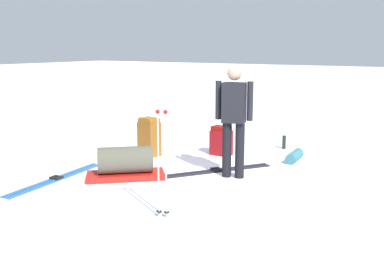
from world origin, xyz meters
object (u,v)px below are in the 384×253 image
at_px(ski_pair_far, 56,179).
at_px(ski_poles_planted_near, 162,158).
at_px(gear_sled, 125,164).
at_px(skier_standing, 234,116).
at_px(backpack_large_dark, 149,137).
at_px(sleeping_mat_rolled, 295,156).
at_px(ski_pair_near, 216,171).
at_px(backpack_bright, 221,141).
at_px(thermos_bottle, 284,142).

bearing_deg(ski_pair_far, ski_poles_planted_near, 171.03).
xyz_separation_m(ski_pair_far, gear_sled, (-0.83, -0.61, 0.21)).
height_order(skier_standing, gear_sled, skier_standing).
relative_size(ski_pair_far, ski_poles_planted_near, 1.51).
relative_size(backpack_large_dark, ski_poles_planted_near, 0.55).
bearing_deg(sleeping_mat_rolled, gear_sled, 52.42).
relative_size(ski_pair_near, backpack_bright, 3.12).
xyz_separation_m(ski_pair_near, ski_poles_planted_near, (-0.41, 2.04, 0.70)).
relative_size(skier_standing, thermos_bottle, 6.54).
xyz_separation_m(ski_pair_far, ski_poles_planted_near, (-2.23, 0.35, 0.70)).
bearing_deg(skier_standing, ski_poles_planted_near, 91.40).
xyz_separation_m(ski_pair_far, backpack_large_dark, (-0.26, -1.95, 0.33)).
relative_size(ski_pair_near, sleeping_mat_rolled, 3.04).
relative_size(ski_pair_near, ski_poles_planted_near, 1.31).
distance_m(ski_pair_near, sleeping_mat_rolled, 1.54).
xyz_separation_m(backpack_large_dark, gear_sled, (-0.57, 1.34, -0.12)).
bearing_deg(ski_pair_near, backpack_bright, -65.37).
bearing_deg(ski_pair_near, thermos_bottle, -99.02).
bearing_deg(sleeping_mat_rolled, ski_poles_planted_near, 82.70).
distance_m(backpack_large_dark, thermos_bottle, 2.65).
relative_size(backpack_large_dark, sleeping_mat_rolled, 1.28).
distance_m(skier_standing, backpack_large_dark, 2.05).
height_order(backpack_bright, sleeping_mat_rolled, backpack_bright).
bearing_deg(backpack_large_dark, skier_standing, 168.08).
xyz_separation_m(backpack_large_dark, thermos_bottle, (-1.89, -1.85, -0.21)).
bearing_deg(backpack_bright, gear_sled, 76.32).
height_order(ski_poles_planted_near, sleeping_mat_rolled, ski_poles_planted_near).
bearing_deg(gear_sled, ski_pair_near, -132.37).
bearing_deg(sleeping_mat_rolled, backpack_large_dark, 23.20).
bearing_deg(ski_poles_planted_near, thermos_bottle, -88.91).
distance_m(skier_standing, sleeping_mat_rolled, 1.74).
distance_m(ski_pair_near, backpack_bright, 1.15).
bearing_deg(skier_standing, gear_sled, 34.73).
height_order(ski_pair_far, gear_sled, gear_sled).
bearing_deg(backpack_bright, thermos_bottle, -126.33).
bearing_deg(sleeping_mat_rolled, ski_pair_near, 56.93).
xyz_separation_m(backpack_bright, gear_sled, (0.51, 2.09, -0.04)).
height_order(ski_pair_far, ski_poles_planted_near, ski_poles_planted_near).
relative_size(backpack_bright, sleeping_mat_rolled, 0.97).
distance_m(backpack_large_dark, gear_sled, 1.46).
bearing_deg(ski_poles_planted_near, backpack_bright, -73.89).
distance_m(skier_standing, ski_pair_far, 2.83).
bearing_deg(gear_sled, ski_pair_far, 36.29).
height_order(ski_pair_far, thermos_bottle, thermos_bottle).
xyz_separation_m(skier_standing, ski_pair_near, (0.37, -0.14, -0.94)).
height_order(backpack_bright, ski_poles_planted_near, ski_poles_planted_near).
distance_m(ski_poles_planted_near, gear_sled, 1.76).
distance_m(ski_pair_far, gear_sled, 1.06).
distance_m(ski_pair_near, ski_poles_planted_near, 2.19).
height_order(backpack_large_dark, thermos_bottle, backpack_large_dark).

